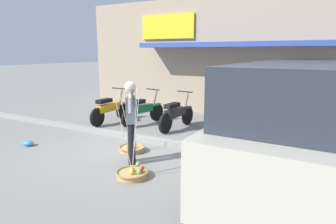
{
  "coord_description": "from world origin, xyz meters",
  "views": [
    {
      "loc": [
        3.99,
        -5.41,
        2.26
      ],
      "look_at": [
        0.68,
        0.6,
        0.85
      ],
      "focal_mm": 31.32,
      "sensor_mm": 36.0,
      "label": 1
    }
  ],
  "objects_px": {
    "fruit_basket_right_side": "(132,173)",
    "motorcycle_third_in_row": "(176,114)",
    "motorcycle_end_of_row": "(224,118)",
    "parked_truck": "(303,125)",
    "fruit_basket_left_side": "(132,148)",
    "plastic_litter_bag": "(28,143)",
    "motorcycle_second_in_row": "(143,110)",
    "fruit_vendor": "(131,117)",
    "motorcycle_nearest_shop": "(110,109)"
  },
  "relations": [
    {
      "from": "motorcycle_second_in_row",
      "to": "plastic_litter_bag",
      "type": "relative_size",
      "value": 6.44
    },
    {
      "from": "fruit_basket_left_side",
      "to": "plastic_litter_bag",
      "type": "xyz_separation_m",
      "value": [
        -2.47,
        -0.89,
        -0.01
      ]
    },
    {
      "from": "parked_truck",
      "to": "motorcycle_third_in_row",
      "type": "bearing_deg",
      "value": 144.0
    },
    {
      "from": "motorcycle_third_in_row",
      "to": "parked_truck",
      "type": "bearing_deg",
      "value": -36.0
    },
    {
      "from": "fruit_vendor",
      "to": "plastic_litter_bag",
      "type": "relative_size",
      "value": 6.05
    },
    {
      "from": "plastic_litter_bag",
      "to": "fruit_basket_left_side",
      "type": "bearing_deg",
      "value": 19.92
    },
    {
      "from": "fruit_basket_right_side",
      "to": "parked_truck",
      "type": "height_order",
      "value": "parked_truck"
    },
    {
      "from": "motorcycle_nearest_shop",
      "to": "motorcycle_second_in_row",
      "type": "bearing_deg",
      "value": 17.84
    },
    {
      "from": "motorcycle_nearest_shop",
      "to": "motorcycle_end_of_row",
      "type": "distance_m",
      "value": 3.69
    },
    {
      "from": "fruit_vendor",
      "to": "parked_truck",
      "type": "height_order",
      "value": "parked_truck"
    },
    {
      "from": "fruit_basket_left_side",
      "to": "fruit_basket_right_side",
      "type": "height_order",
      "value": "same"
    },
    {
      "from": "fruit_vendor",
      "to": "motorcycle_end_of_row",
      "type": "distance_m",
      "value": 3.26
    },
    {
      "from": "parked_truck",
      "to": "fruit_basket_left_side",
      "type": "bearing_deg",
      "value": 175.07
    },
    {
      "from": "motorcycle_nearest_shop",
      "to": "motorcycle_second_in_row",
      "type": "distance_m",
      "value": 1.11
    },
    {
      "from": "fruit_basket_left_side",
      "to": "plastic_litter_bag",
      "type": "bearing_deg",
      "value": -160.08
    },
    {
      "from": "fruit_basket_right_side",
      "to": "motorcycle_third_in_row",
      "type": "height_order",
      "value": "fruit_basket_right_side"
    },
    {
      "from": "motorcycle_nearest_shop",
      "to": "motorcycle_end_of_row",
      "type": "relative_size",
      "value": 1.01
    },
    {
      "from": "fruit_basket_right_side",
      "to": "motorcycle_end_of_row",
      "type": "relative_size",
      "value": 0.8
    },
    {
      "from": "fruit_basket_left_side",
      "to": "motorcycle_second_in_row",
      "type": "bearing_deg",
      "value": 118.05
    },
    {
      "from": "plastic_litter_bag",
      "to": "motorcycle_end_of_row",
      "type": "bearing_deg",
      "value": 41.5
    },
    {
      "from": "motorcycle_nearest_shop",
      "to": "fruit_basket_right_side",
      "type": "bearing_deg",
      "value": -44.91
    },
    {
      "from": "motorcycle_nearest_shop",
      "to": "parked_truck",
      "type": "height_order",
      "value": "parked_truck"
    },
    {
      "from": "plastic_litter_bag",
      "to": "motorcycle_third_in_row",
      "type": "bearing_deg",
      "value": 52.53
    },
    {
      "from": "motorcycle_third_in_row",
      "to": "motorcycle_end_of_row",
      "type": "height_order",
      "value": "same"
    },
    {
      "from": "parked_truck",
      "to": "plastic_litter_bag",
      "type": "relative_size",
      "value": 17.36
    },
    {
      "from": "plastic_litter_bag",
      "to": "motorcycle_second_in_row",
      "type": "bearing_deg",
      "value": 68.83
    },
    {
      "from": "fruit_basket_left_side",
      "to": "fruit_basket_right_side",
      "type": "relative_size",
      "value": 1.0
    },
    {
      "from": "motorcycle_end_of_row",
      "to": "plastic_litter_bag",
      "type": "distance_m",
      "value": 5.14
    },
    {
      "from": "motorcycle_second_in_row",
      "to": "motorcycle_end_of_row",
      "type": "relative_size",
      "value": 1.0
    },
    {
      "from": "fruit_vendor",
      "to": "plastic_litter_bag",
      "type": "xyz_separation_m",
      "value": [
        -2.89,
        -0.32,
        -0.91
      ]
    },
    {
      "from": "fruit_basket_right_side",
      "to": "motorcycle_nearest_shop",
      "type": "height_order",
      "value": "fruit_basket_right_side"
    },
    {
      "from": "motorcycle_third_in_row",
      "to": "fruit_basket_right_side",
      "type": "bearing_deg",
      "value": -75.88
    },
    {
      "from": "parked_truck",
      "to": "plastic_litter_bag",
      "type": "xyz_separation_m",
      "value": [
        -6.03,
        -0.59,
        -1.06
      ]
    },
    {
      "from": "motorcycle_second_in_row",
      "to": "motorcycle_third_in_row",
      "type": "height_order",
      "value": "same"
    },
    {
      "from": "motorcycle_nearest_shop",
      "to": "motorcycle_second_in_row",
      "type": "xyz_separation_m",
      "value": [
        1.05,
        0.34,
        0.0
      ]
    },
    {
      "from": "fruit_basket_right_side",
      "to": "motorcycle_end_of_row",
      "type": "distance_m",
      "value": 3.71
    },
    {
      "from": "motorcycle_second_in_row",
      "to": "motorcycle_end_of_row",
      "type": "distance_m",
      "value": 2.61
    },
    {
      "from": "fruit_vendor",
      "to": "parked_truck",
      "type": "distance_m",
      "value": 3.16
    },
    {
      "from": "motorcycle_second_in_row",
      "to": "plastic_litter_bag",
      "type": "xyz_separation_m",
      "value": [
        -1.24,
        -3.2,
        -0.38
      ]
    },
    {
      "from": "fruit_basket_left_side",
      "to": "motorcycle_third_in_row",
      "type": "bearing_deg",
      "value": 90.54
    },
    {
      "from": "motorcycle_third_in_row",
      "to": "motorcycle_end_of_row",
      "type": "relative_size",
      "value": 1.01
    },
    {
      "from": "motorcycle_end_of_row",
      "to": "fruit_basket_right_side",
      "type": "bearing_deg",
      "value": -98.17
    },
    {
      "from": "fruit_vendor",
      "to": "fruit_basket_left_side",
      "type": "distance_m",
      "value": 1.15
    },
    {
      "from": "fruit_basket_right_side",
      "to": "motorcycle_end_of_row",
      "type": "xyz_separation_m",
      "value": [
        0.52,
        3.66,
        0.37
      ]
    },
    {
      "from": "parked_truck",
      "to": "motorcycle_nearest_shop",
      "type": "bearing_deg",
      "value": 158.76
    },
    {
      "from": "fruit_basket_right_side",
      "to": "motorcycle_nearest_shop",
      "type": "distance_m",
      "value": 4.43
    },
    {
      "from": "fruit_vendor",
      "to": "fruit_basket_left_side",
      "type": "bearing_deg",
      "value": 126.1
    },
    {
      "from": "motorcycle_second_in_row",
      "to": "parked_truck",
      "type": "bearing_deg",
      "value": -28.6
    },
    {
      "from": "fruit_basket_right_side",
      "to": "motorcycle_third_in_row",
      "type": "bearing_deg",
      "value": 104.12
    },
    {
      "from": "fruit_vendor",
      "to": "motorcycle_end_of_row",
      "type": "relative_size",
      "value": 0.94
    }
  ]
}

